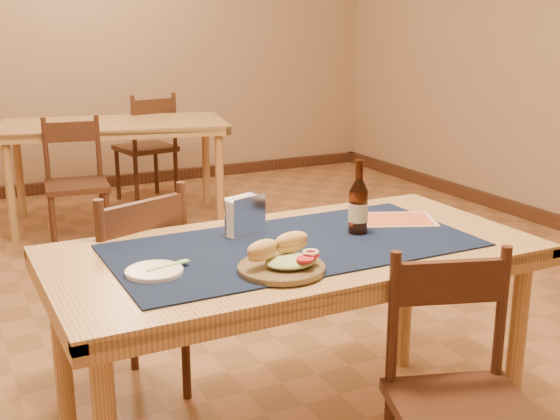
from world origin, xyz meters
name	(u,v)px	position (x,y,z in m)	size (l,w,h in m)	color
room	(202,38)	(0.00, 0.00, 1.40)	(6.04, 7.04, 2.84)	#9A6743
main_table	(294,270)	(0.00, -0.80, 0.67)	(1.60, 0.80, 0.75)	tan
placemat	(294,245)	(0.00, -0.80, 0.75)	(1.20, 0.60, 0.01)	#0F1A37
baseboard	(211,343)	(0.00, 0.00, 0.05)	(6.00, 7.00, 0.10)	#3F2416
back_table	(114,133)	(0.18, 2.34, 0.67)	(1.73, 1.12, 0.75)	tan
chair_main_far	(124,294)	(-0.44, -0.26, 0.47)	(0.53, 0.53, 0.89)	#3F2416
chair_main_near	(461,399)	(0.22, -1.40, 0.44)	(0.49, 0.49, 0.84)	#3F2416
chair_back_near	(76,181)	(-0.20, 1.87, 0.44)	(0.44, 0.44, 0.85)	#3F2416
chair_back_far	(147,146)	(0.56, 2.80, 0.47)	(0.48, 0.48, 0.90)	#3F2416
sandwich_plate	(283,261)	(-0.14, -1.00, 0.78)	(0.26, 0.26, 0.10)	brown
side_plate	(154,271)	(-0.49, -0.85, 0.76)	(0.17, 0.17, 0.01)	white
fork	(171,265)	(-0.44, -0.84, 0.77)	(0.14, 0.05, 0.00)	#87E17B
beer_bottle	(358,206)	(0.26, -0.78, 0.85)	(0.07, 0.07, 0.26)	#471F0C
napkin_holder	(245,216)	(-0.09, -0.62, 0.82)	(0.17, 0.10, 0.14)	white
menu_card	(397,219)	(0.48, -0.71, 0.76)	(0.33, 0.29, 0.01)	beige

